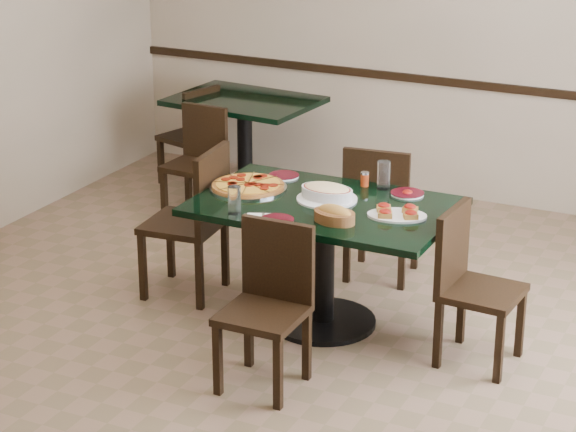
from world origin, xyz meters
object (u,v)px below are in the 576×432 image
at_px(chair_right, 469,278).
at_px(chair_near, 269,297).
at_px(main_table, 324,233).
at_px(back_chair_near, 198,156).
at_px(lasagna_casserole, 327,192).
at_px(chair_far, 379,206).
at_px(pepperoni_pizza, 248,186).
at_px(chair_left, 196,214).
at_px(back_chair_left, 194,132).
at_px(back_table, 245,127).
at_px(bruschetta_platter, 397,213).
at_px(bread_basket, 334,215).

bearing_deg(chair_right, chair_near, 132.37).
xyz_separation_m(main_table, back_chair_near, (-1.60, 1.31, -0.13)).
bearing_deg(lasagna_casserole, chair_far, 89.66).
xyz_separation_m(main_table, chair_near, (0.02, -0.74, -0.09)).
relative_size(chair_far, chair_near, 1.03).
bearing_deg(lasagna_casserole, chair_near, -82.69).
bearing_deg(chair_far, main_table, 79.48).
xyz_separation_m(pepperoni_pizza, lasagna_casserole, (0.50, 0.02, 0.03)).
relative_size(chair_left, back_chair_left, 1.18).
xyz_separation_m(back_table, chair_far, (1.56, -1.14, -0.02)).
xyz_separation_m(chair_far, lasagna_casserole, (-0.06, -0.68, 0.30)).
bearing_deg(back_table, pepperoni_pizza, -56.34).
bearing_deg(main_table, chair_right, -3.36).
relative_size(lasagna_casserole, bruschetta_platter, 0.92).
distance_m(back_chair_left, pepperoni_pizza, 2.34).
relative_size(chair_right, bread_basket, 3.20).
bearing_deg(chair_far, bruschetta_platter, 110.80).
height_order(back_chair_near, back_chair_left, back_chair_near).
xyz_separation_m(chair_far, bread_basket, (0.12, -0.98, 0.29)).
xyz_separation_m(lasagna_casserole, bruschetta_platter, (0.46, -0.08, -0.02)).
distance_m(lasagna_casserole, bread_basket, 0.35).
bearing_deg(pepperoni_pizza, lasagna_casserole, 2.09).
relative_size(main_table, bread_basket, 5.36).
relative_size(back_table, pepperoni_pizza, 2.48).
relative_size(back_table, chair_far, 1.27).
height_order(chair_left, bruschetta_platter, chair_left).
relative_size(main_table, back_table, 1.28).
height_order(chair_right, chair_left, chair_left).
xyz_separation_m(chair_left, pepperoni_pizza, (0.36, 0.00, 0.24)).
bearing_deg(lasagna_casserole, back_chair_near, 146.38).
xyz_separation_m(main_table, chair_right, (0.88, -0.05, -0.09)).
bearing_deg(chair_near, chair_right, 38.51).
relative_size(chair_near, pepperoni_pizza, 1.90).
xyz_separation_m(chair_right, back_chair_near, (-2.47, 1.37, -0.04)).
height_order(chair_far, chair_right, chair_far).
relative_size(back_chair_near, lasagna_casserole, 2.31).
bearing_deg(back_table, chair_far, -31.16).
height_order(main_table, chair_right, chair_right).
bearing_deg(chair_left, bruschetta_platter, 82.00).
distance_m(chair_near, chair_right, 1.09).
bearing_deg(back_chair_near, pepperoni_pizza, -46.21).
distance_m(chair_near, pepperoni_pizza, 0.99).
relative_size(chair_far, bread_basket, 3.31).
xyz_separation_m(chair_near, pepperoni_pizza, (-0.53, 0.78, 0.29)).
bearing_deg(back_table, bruschetta_platter, -39.18).
xyz_separation_m(main_table, back_table, (-1.51, 1.87, -0.04)).
height_order(chair_right, pepperoni_pizza, chair_right).
height_order(main_table, bread_basket, bread_basket).
height_order(chair_left, lasagna_casserole, chair_left).
height_order(back_table, lasagna_casserole, lasagna_casserole).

